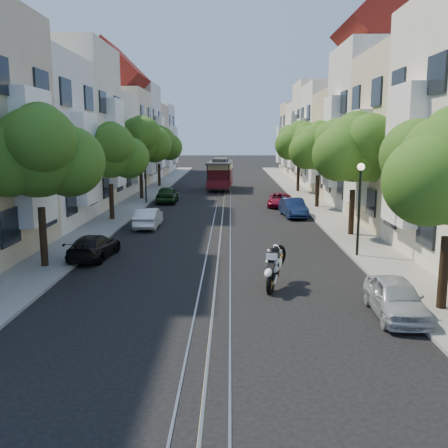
{
  "coord_description": "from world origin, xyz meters",
  "views": [
    {
      "loc": [
        0.55,
        -18.11,
        5.45
      ],
      "look_at": [
        0.25,
        4.77,
        1.41
      ],
      "focal_mm": 40.0,
      "sensor_mm": 36.0,
      "label": 1
    }
  ],
  "objects_px": {
    "tree_w_b": "(110,153)",
    "tree_w_d": "(159,144)",
    "lamp_east": "(360,196)",
    "tree_e_d": "(300,142)",
    "parked_car_e_far": "(280,200)",
    "sportbike_rider": "(274,264)",
    "parked_car_e_mid": "(293,208)",
    "parked_car_w_mid": "(148,218)",
    "parked_car_e_near": "(396,298)",
    "tree_e_c": "(320,148)",
    "tree_w_a": "(39,154)",
    "lamp_west": "(145,169)",
    "cable_car": "(220,173)",
    "tree_w_c": "(141,141)",
    "parked_car_w_far": "(167,194)",
    "parked_car_w_near": "(94,247)",
    "tree_e_b": "(356,150)"
  },
  "relations": [
    {
      "from": "tree_w_b",
      "to": "tree_w_d",
      "type": "relative_size",
      "value": 0.96
    },
    {
      "from": "lamp_east",
      "to": "tree_e_d",
      "type": "bearing_deg",
      "value": 87.96
    },
    {
      "from": "parked_car_e_far",
      "to": "sportbike_rider",
      "type": "bearing_deg",
      "value": -88.54
    },
    {
      "from": "parked_car_e_mid",
      "to": "parked_car_w_mid",
      "type": "relative_size",
      "value": 1.04
    },
    {
      "from": "parked_car_e_near",
      "to": "parked_car_w_mid",
      "type": "bearing_deg",
      "value": 125.73
    },
    {
      "from": "tree_e_c",
      "to": "tree_w_a",
      "type": "height_order",
      "value": "tree_w_a"
    },
    {
      "from": "tree_e_c",
      "to": "parked_car_e_near",
      "type": "relative_size",
      "value": 1.88
    },
    {
      "from": "lamp_east",
      "to": "parked_car_e_mid",
      "type": "height_order",
      "value": "lamp_east"
    },
    {
      "from": "lamp_west",
      "to": "cable_car",
      "type": "height_order",
      "value": "lamp_west"
    },
    {
      "from": "tree_w_d",
      "to": "cable_car",
      "type": "relative_size",
      "value": 0.84
    },
    {
      "from": "tree_e_d",
      "to": "sportbike_rider",
      "type": "relative_size",
      "value": 3.03
    },
    {
      "from": "tree_w_c",
      "to": "parked_car_e_near",
      "type": "xyz_separation_m",
      "value": [
        12.74,
        -28.44,
        -4.48
      ]
    },
    {
      "from": "tree_w_d",
      "to": "parked_car_e_near",
      "type": "distance_m",
      "value": 41.64
    },
    {
      "from": "tree_e_d",
      "to": "sportbike_rider",
      "type": "bearing_deg",
      "value": -99.21
    },
    {
      "from": "parked_car_e_near",
      "to": "parked_car_e_far",
      "type": "relative_size",
      "value": 0.91
    },
    {
      "from": "tree_w_d",
      "to": "parked_car_e_near",
      "type": "height_order",
      "value": "tree_w_d"
    },
    {
      "from": "sportbike_rider",
      "to": "cable_car",
      "type": "height_order",
      "value": "cable_car"
    },
    {
      "from": "lamp_east",
      "to": "parked_car_e_far",
      "type": "xyz_separation_m",
      "value": [
        -1.9,
        16.67,
        -2.32
      ]
    },
    {
      "from": "lamp_west",
      "to": "parked_car_w_far",
      "type": "height_order",
      "value": "lamp_west"
    },
    {
      "from": "cable_car",
      "to": "parked_car_e_mid",
      "type": "relative_size",
      "value": 2.02
    },
    {
      "from": "tree_w_c",
      "to": "parked_car_e_mid",
      "type": "relative_size",
      "value": 1.86
    },
    {
      "from": "tree_e_c",
      "to": "tree_w_c",
      "type": "relative_size",
      "value": 0.92
    },
    {
      "from": "parked_car_w_far",
      "to": "tree_w_d",
      "type": "bearing_deg",
      "value": -80.09
    },
    {
      "from": "lamp_west",
      "to": "sportbike_rider",
      "type": "distance_m",
      "value": 24.21
    },
    {
      "from": "tree_w_d",
      "to": "tree_w_a",
      "type": "bearing_deg",
      "value": -90.0
    },
    {
      "from": "tree_w_c",
      "to": "parked_car_w_mid",
      "type": "distance_m",
      "value": 14.51
    },
    {
      "from": "tree_e_c",
      "to": "sportbike_rider",
      "type": "relative_size",
      "value": 2.88
    },
    {
      "from": "tree_w_b",
      "to": "parked_car_w_far",
      "type": "relative_size",
      "value": 1.55
    },
    {
      "from": "lamp_west",
      "to": "tree_w_d",
      "type": "bearing_deg",
      "value": 93.44
    },
    {
      "from": "tree_w_a",
      "to": "parked_car_e_near",
      "type": "relative_size",
      "value": 1.92
    },
    {
      "from": "tree_w_d",
      "to": "parked_car_e_far",
      "type": "distance_m",
      "value": 19.59
    },
    {
      "from": "tree_w_a",
      "to": "cable_car",
      "type": "xyz_separation_m",
      "value": [
        6.64,
        31.52,
        -3.0
      ]
    },
    {
      "from": "tree_w_a",
      "to": "tree_w_b",
      "type": "distance_m",
      "value": 12.0
    },
    {
      "from": "parked_car_e_far",
      "to": "parked_car_w_far",
      "type": "distance_m",
      "value": 9.37
    },
    {
      "from": "cable_car",
      "to": "parked_car_w_mid",
      "type": "distance_m",
      "value": 22.42
    },
    {
      "from": "tree_e_d",
      "to": "lamp_west",
      "type": "bearing_deg",
      "value": -146.5
    },
    {
      "from": "parked_car_e_near",
      "to": "parked_car_w_mid",
      "type": "relative_size",
      "value": 0.95
    },
    {
      "from": "cable_car",
      "to": "parked_car_w_near",
      "type": "bearing_deg",
      "value": -96.99
    },
    {
      "from": "lamp_east",
      "to": "cable_car",
      "type": "distance_m",
      "value": 30.29
    },
    {
      "from": "tree_w_b",
      "to": "parked_car_w_far",
      "type": "xyz_separation_m",
      "value": [
        2.45,
        8.97,
        -3.71
      ]
    },
    {
      "from": "tree_e_d",
      "to": "parked_car_w_near",
      "type": "distance_m",
      "value": 30.43
    },
    {
      "from": "cable_car",
      "to": "tree_w_c",
      "type": "bearing_deg",
      "value": -125.21
    },
    {
      "from": "parked_car_w_near",
      "to": "tree_e_b",
      "type": "bearing_deg",
      "value": -152.46
    },
    {
      "from": "tree_e_c",
      "to": "parked_car_w_near",
      "type": "height_order",
      "value": "tree_e_c"
    },
    {
      "from": "parked_car_w_far",
      "to": "lamp_west",
      "type": "bearing_deg",
      "value": 29.67
    },
    {
      "from": "tree_w_c",
      "to": "parked_car_e_far",
      "type": "xyz_separation_m",
      "value": [
        11.54,
        -4.3,
        -4.54
      ]
    },
    {
      "from": "tree_w_a",
      "to": "sportbike_rider",
      "type": "xyz_separation_m",
      "value": [
        9.28,
        -2.59,
        -3.85
      ]
    },
    {
      "from": "tree_e_c",
      "to": "sportbike_rider",
      "type": "bearing_deg",
      "value": -103.97
    },
    {
      "from": "lamp_west",
      "to": "parked_car_w_far",
      "type": "distance_m",
      "value": 2.85
    },
    {
      "from": "parked_car_w_mid",
      "to": "tree_w_a",
      "type": "bearing_deg",
      "value": 73.94
    }
  ]
}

